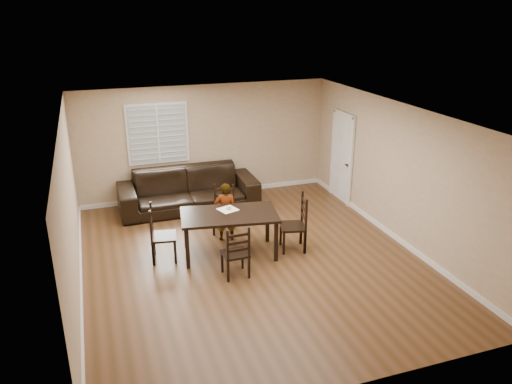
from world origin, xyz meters
The scene contains 11 objects.
ground centered at (0.00, 0.00, 0.00)m, with size 7.00×7.00×0.00m, color brown.
room centered at (0.04, 0.18, 1.81)m, with size 6.04×7.04×2.72m.
dining_table centered at (-0.32, 0.34, 0.74)m, with size 1.89×1.25×0.82m.
chair_near centered at (-0.12, 1.42, 0.44)m, with size 0.56×0.54×0.98m.
chair_far centered at (-0.44, -0.57, 0.43)m, with size 0.44×0.41×0.96m.
chair_left centered at (-1.63, 0.55, 0.48)m, with size 0.52×0.54×1.06m.
chair_right centered at (1.00, 0.12, 0.50)m, with size 0.56×0.59×1.10m.
child centered at (-0.22, 0.97, 0.59)m, with size 0.43×0.28×1.19m, color gray.
napkin centered at (-0.29, 0.53, 0.82)m, with size 0.32×0.32×0.00m, color white.
donut centered at (-0.26, 0.53, 0.85)m, with size 0.11×0.11×0.04m.
sofa centered at (-0.58, 2.81, 0.45)m, with size 3.12×1.22×0.91m, color black.
Camera 1 is at (-2.56, -7.77, 4.42)m, focal length 35.00 mm.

